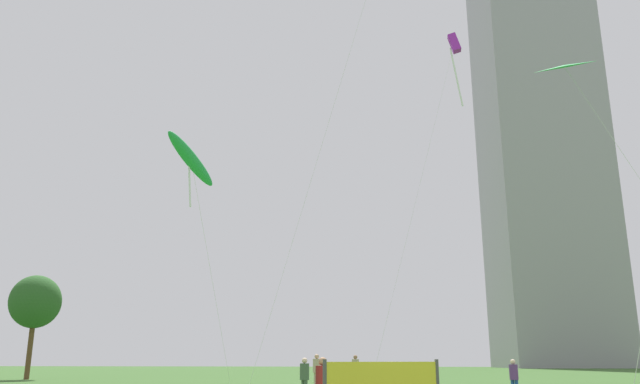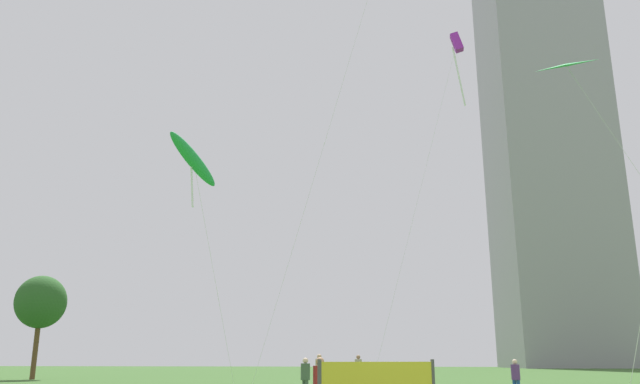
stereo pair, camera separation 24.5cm
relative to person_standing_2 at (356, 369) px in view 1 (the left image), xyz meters
name	(u,v)px [view 1 (the left image)]	position (x,y,z in m)	size (l,w,h in m)	color
person_standing_2	(356,369)	(0.00, 0.00, 0.00)	(0.40, 0.40, 1.80)	gray
person_standing_3	(317,369)	(-1.72, -3.17, 0.01)	(0.40, 0.40, 1.82)	tan
person_standing_4	(514,376)	(7.31, -9.52, -0.14)	(0.34, 0.34, 1.55)	#1E478C
person_standing_5	(304,376)	(-0.80, -12.00, -0.11)	(0.36, 0.36, 1.61)	#3F593F
kite_flying_2	(454,49)	(6.32, -2.65, 18.05)	(5.17, 9.47, 20.12)	silver
kite_flying_3	(191,160)	(-7.89, -6.61, 10.65)	(1.72, 12.60, 12.90)	silver
kite_flying_4	(565,67)	(9.94, -12.01, 12.05)	(8.88, 4.53, 13.60)	silver
park_tree_1	(35,302)	(-27.76, 11.77, 5.13)	(4.13, 4.13, 8.38)	brown
distant_highrise_0	(540,138)	(32.02, 100.27, 48.14)	(23.22, 20.15, 98.37)	#939399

